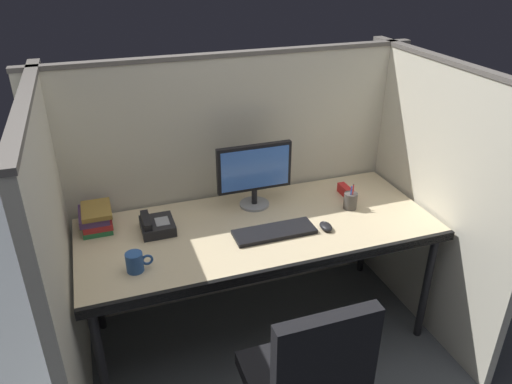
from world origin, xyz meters
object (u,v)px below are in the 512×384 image
(computer_mouse, at_px, (326,226))
(red_stapler, at_px, (346,192))
(book_stack, at_px, (96,218))
(desk_phone, at_px, (156,225))
(keyboard_main, at_px, (274,232))
(coffee_mug, at_px, (135,262))
(monitor_center, at_px, (254,171))
(desk, at_px, (260,235))
(pen_cup, at_px, (350,201))

(computer_mouse, relative_size, red_stapler, 0.64)
(book_stack, relative_size, desk_phone, 1.16)
(keyboard_main, relative_size, desk_phone, 2.26)
(coffee_mug, bearing_deg, monitor_center, 29.74)
(monitor_center, xyz_separation_m, desk_phone, (-0.58, -0.09, -0.18))
(desk, xyz_separation_m, desk_phone, (-0.53, 0.14, 0.08))
(monitor_center, xyz_separation_m, pen_cup, (0.50, -0.21, -0.17))
(desk, distance_m, red_stapler, 0.64)
(monitor_center, distance_m, coffee_mug, 0.85)
(computer_mouse, distance_m, coffee_mug, 1.00)
(coffee_mug, relative_size, red_stapler, 0.84)
(book_stack, bearing_deg, keyboard_main, -22.65)
(computer_mouse, height_order, red_stapler, red_stapler)
(coffee_mug, bearing_deg, keyboard_main, 7.03)
(monitor_center, relative_size, book_stack, 1.94)
(desk, bearing_deg, coffee_mug, -165.21)
(desk, bearing_deg, book_stack, 161.49)
(monitor_center, bearing_deg, computer_mouse, -53.76)
(keyboard_main, height_order, coffee_mug, coffee_mug)
(coffee_mug, bearing_deg, book_stack, 108.36)
(coffee_mug, bearing_deg, desk, 14.79)
(keyboard_main, bearing_deg, pen_cup, 12.64)
(computer_mouse, bearing_deg, keyboard_main, 170.05)
(monitor_center, distance_m, red_stapler, 0.59)
(book_stack, xyz_separation_m, red_stapler, (1.43, -0.11, -0.03))
(desk, height_order, desk_phone, desk_phone)
(desk_phone, bearing_deg, book_stack, 155.57)
(book_stack, bearing_deg, red_stapler, -4.26)
(desk, height_order, computer_mouse, computer_mouse)
(desk, distance_m, coffee_mug, 0.70)
(red_stapler, bearing_deg, desk_phone, -178.62)
(pen_cup, xyz_separation_m, red_stapler, (0.05, 0.14, -0.02))
(monitor_center, xyz_separation_m, red_stapler, (0.56, -0.07, -0.19))
(keyboard_main, relative_size, pen_cup, 2.83)
(keyboard_main, height_order, desk_phone, desk_phone)
(desk, height_order, coffee_mug, coffee_mug)
(monitor_center, distance_m, pen_cup, 0.57)
(keyboard_main, bearing_deg, coffee_mug, -172.97)
(coffee_mug, distance_m, book_stack, 0.48)
(coffee_mug, relative_size, book_stack, 0.57)
(red_stapler, bearing_deg, pen_cup, -110.04)
(red_stapler, relative_size, desk_phone, 0.79)
(desk_phone, bearing_deg, red_stapler, 1.38)
(keyboard_main, distance_m, pen_cup, 0.52)
(coffee_mug, xyz_separation_m, book_stack, (-0.15, 0.45, 0.01))
(desk, bearing_deg, desk_phone, 165.00)
(monitor_center, bearing_deg, keyboard_main, -90.24)
(keyboard_main, distance_m, desk_phone, 0.62)
(coffee_mug, xyz_separation_m, red_stapler, (1.28, 0.35, -0.02))
(desk, distance_m, desk_phone, 0.55)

